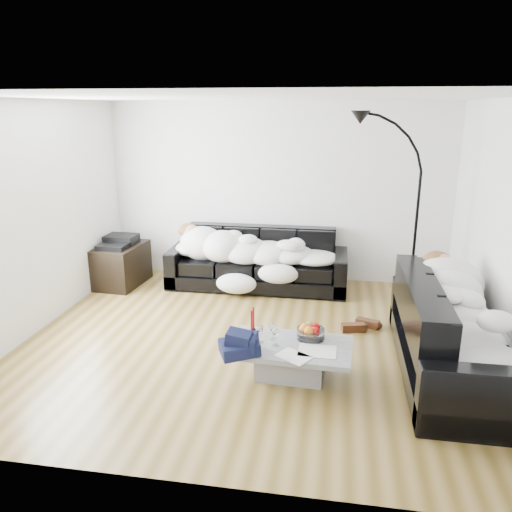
% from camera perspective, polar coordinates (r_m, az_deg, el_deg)
% --- Properties ---
extents(ground, '(5.00, 5.00, 0.00)m').
position_cam_1_polar(ground, '(5.66, -0.50, -9.64)').
color(ground, brown).
rests_on(ground, ground).
extents(wall_back, '(5.00, 0.02, 2.60)m').
position_cam_1_polar(wall_back, '(7.40, 2.49, 7.23)').
color(wall_back, silver).
rests_on(wall_back, ground).
extents(wall_left, '(0.02, 4.50, 2.60)m').
position_cam_1_polar(wall_left, '(6.15, -24.19, 3.87)').
color(wall_left, silver).
rests_on(wall_left, ground).
extents(wall_right, '(0.02, 4.50, 2.60)m').
position_cam_1_polar(wall_right, '(5.39, 26.66, 1.94)').
color(wall_right, silver).
rests_on(wall_right, ground).
extents(ceiling, '(5.00, 5.00, 0.00)m').
position_cam_1_polar(ceiling, '(5.08, -0.58, 17.72)').
color(ceiling, white).
rests_on(ceiling, ground).
extents(sofa_back, '(2.54, 0.88, 0.83)m').
position_cam_1_polar(sofa_back, '(7.16, 0.18, -0.34)').
color(sofa_back, black).
rests_on(sofa_back, ground).
extents(sofa_right, '(0.97, 2.26, 0.92)m').
position_cam_1_polar(sofa_right, '(5.20, 21.79, -7.79)').
color(sofa_right, black).
rests_on(sofa_right, ground).
extents(sleeper_back, '(2.15, 0.74, 0.43)m').
position_cam_1_polar(sleeper_back, '(7.05, 0.11, 1.25)').
color(sleeper_back, white).
rests_on(sleeper_back, sofa_back).
extents(sleeper_right, '(0.82, 1.94, 0.47)m').
position_cam_1_polar(sleeper_right, '(5.13, 22.02, -5.75)').
color(sleeper_right, white).
rests_on(sleeper_right, sofa_right).
extents(teal_cushion, '(0.42, 0.38, 0.20)m').
position_cam_1_polar(teal_cushion, '(5.74, 20.09, -2.54)').
color(teal_cushion, '#0F6944').
rests_on(teal_cushion, sofa_right).
extents(coffee_table, '(1.19, 0.73, 0.34)m').
position_cam_1_polar(coffee_table, '(4.90, 3.94, -11.84)').
color(coffee_table, '#939699').
rests_on(coffee_table, ground).
extents(fruit_bowl, '(0.31, 0.31, 0.17)m').
position_cam_1_polar(fruit_bowl, '(4.93, 6.28, -8.48)').
color(fruit_bowl, white).
rests_on(fruit_bowl, coffee_table).
extents(wine_glass_a, '(0.07, 0.07, 0.17)m').
position_cam_1_polar(wine_glass_a, '(4.88, 1.92, -8.64)').
color(wine_glass_a, white).
rests_on(wine_glass_a, coffee_table).
extents(wine_glass_b, '(0.08, 0.08, 0.17)m').
position_cam_1_polar(wine_glass_b, '(4.83, 0.48, -8.86)').
color(wine_glass_b, white).
rests_on(wine_glass_b, coffee_table).
extents(wine_glass_c, '(0.08, 0.08, 0.18)m').
position_cam_1_polar(wine_glass_c, '(4.76, 2.29, -9.21)').
color(wine_glass_c, white).
rests_on(wine_glass_c, coffee_table).
extents(candle_left, '(0.05, 0.05, 0.25)m').
position_cam_1_polar(candle_left, '(4.98, -0.51, -7.59)').
color(candle_left, maroon).
rests_on(candle_left, coffee_table).
extents(candle_right, '(0.05, 0.05, 0.26)m').
position_cam_1_polar(candle_right, '(5.03, -0.30, -7.24)').
color(candle_right, maroon).
rests_on(candle_right, coffee_table).
extents(newspaper_a, '(0.36, 0.28, 0.01)m').
position_cam_1_polar(newspaper_a, '(4.73, 7.01, -10.68)').
color(newspaper_a, silver).
rests_on(newspaper_a, coffee_table).
extents(newspaper_b, '(0.37, 0.34, 0.01)m').
position_cam_1_polar(newspaper_b, '(4.61, 4.33, -11.34)').
color(newspaper_b, silver).
rests_on(newspaper_b, coffee_table).
extents(navy_jacket, '(0.40, 0.35, 0.18)m').
position_cam_1_polar(navy_jacket, '(4.57, -2.25, -9.23)').
color(navy_jacket, black).
rests_on(navy_jacket, coffee_table).
extents(shoes, '(0.47, 0.35, 0.10)m').
position_cam_1_polar(shoes, '(6.03, 11.81, -7.74)').
color(shoes, '#472311').
rests_on(shoes, ground).
extents(av_cabinet, '(0.66, 0.90, 0.59)m').
position_cam_1_polar(av_cabinet, '(7.56, -15.24, -0.97)').
color(av_cabinet, black).
rests_on(av_cabinet, ground).
extents(stereo, '(0.45, 0.35, 0.13)m').
position_cam_1_polar(stereo, '(7.46, -15.44, 1.67)').
color(stereo, black).
rests_on(stereo, av_cabinet).
extents(floor_lamp, '(0.85, 0.53, 2.17)m').
position_cam_1_polar(floor_lamp, '(6.46, 17.80, 3.14)').
color(floor_lamp, black).
rests_on(floor_lamp, ground).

